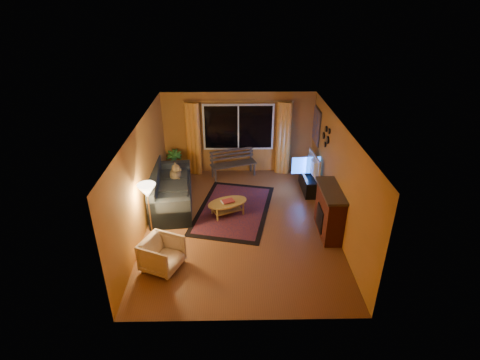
{
  "coord_description": "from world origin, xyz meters",
  "views": [
    {
      "loc": [
        -0.15,
        -7.67,
        5.16
      ],
      "look_at": [
        0.0,
        0.3,
        1.05
      ],
      "focal_mm": 28.0,
      "sensor_mm": 36.0,
      "label": 1
    }
  ],
  "objects_px": {
    "sofa": "(171,189)",
    "tv_console": "(309,183)",
    "coffee_table": "(228,208)",
    "bench": "(233,170)",
    "armchair": "(162,253)",
    "floor_lamp": "(150,214)"
  },
  "relations": [
    {
      "from": "sofa",
      "to": "tv_console",
      "type": "relative_size",
      "value": 2.07
    },
    {
      "from": "sofa",
      "to": "tv_console",
      "type": "bearing_deg",
      "value": 5.0
    },
    {
      "from": "bench",
      "to": "coffee_table",
      "type": "height_order",
      "value": "bench"
    },
    {
      "from": "coffee_table",
      "to": "tv_console",
      "type": "bearing_deg",
      "value": 28.89
    },
    {
      "from": "sofa",
      "to": "tv_console",
      "type": "distance_m",
      "value": 3.85
    },
    {
      "from": "floor_lamp",
      "to": "sofa",
      "type": "bearing_deg",
      "value": 82.6
    },
    {
      "from": "armchair",
      "to": "coffee_table",
      "type": "bearing_deg",
      "value": -9.79
    },
    {
      "from": "bench",
      "to": "armchair",
      "type": "relative_size",
      "value": 1.85
    },
    {
      "from": "tv_console",
      "to": "armchair",
      "type": "bearing_deg",
      "value": -138.73
    },
    {
      "from": "bench",
      "to": "floor_lamp",
      "type": "relative_size",
      "value": 0.94
    },
    {
      "from": "armchair",
      "to": "coffee_table",
      "type": "distance_m",
      "value": 2.4
    },
    {
      "from": "coffee_table",
      "to": "tv_console",
      "type": "relative_size",
      "value": 0.9
    },
    {
      "from": "sofa",
      "to": "coffee_table",
      "type": "xyz_separation_m",
      "value": [
        1.48,
        -0.52,
        -0.29
      ]
    },
    {
      "from": "tv_console",
      "to": "bench",
      "type": "bearing_deg",
      "value": 155.81
    },
    {
      "from": "bench",
      "to": "sofa",
      "type": "height_order",
      "value": "sofa"
    },
    {
      "from": "armchair",
      "to": "floor_lamp",
      "type": "bearing_deg",
      "value": 46.02
    },
    {
      "from": "armchair",
      "to": "coffee_table",
      "type": "xyz_separation_m",
      "value": [
        1.31,
        2.01,
        -0.19
      ]
    },
    {
      "from": "bench",
      "to": "armchair",
      "type": "height_order",
      "value": "armchair"
    },
    {
      "from": "armchair",
      "to": "floor_lamp",
      "type": "height_order",
      "value": "floor_lamp"
    },
    {
      "from": "tv_console",
      "to": "sofa",
      "type": "bearing_deg",
      "value": -169.84
    },
    {
      "from": "sofa",
      "to": "coffee_table",
      "type": "relative_size",
      "value": 2.29
    },
    {
      "from": "sofa",
      "to": "floor_lamp",
      "type": "xyz_separation_m",
      "value": [
        -0.21,
        -1.62,
        0.25
      ]
    }
  ]
}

